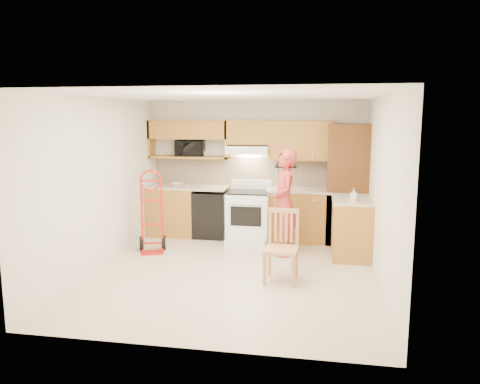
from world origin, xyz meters
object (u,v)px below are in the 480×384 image
(person, at_px, (284,203))
(hand_truck, at_px, (152,215))
(dining_chair, at_px, (281,247))
(microwave, at_px, (190,148))
(range, at_px, (248,213))

(person, xyz_separation_m, hand_truck, (-2.16, -0.22, -0.24))
(person, height_order, dining_chair, person)
(hand_truck, bearing_deg, dining_chair, -43.50)
(hand_truck, xyz_separation_m, dining_chair, (2.22, -1.04, -0.13))
(microwave, height_order, range, microwave)
(microwave, relative_size, person, 0.31)
(microwave, relative_size, hand_truck, 0.43)
(person, distance_m, dining_chair, 1.32)
(microwave, relative_size, dining_chair, 0.55)
(range, height_order, hand_truck, hand_truck)
(range, distance_m, dining_chair, 2.01)
(range, relative_size, hand_truck, 0.88)
(range, bearing_deg, hand_truck, -150.90)
(range, xyz_separation_m, dining_chair, (0.75, -1.86, -0.05))
(range, bearing_deg, dining_chair, -68.18)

